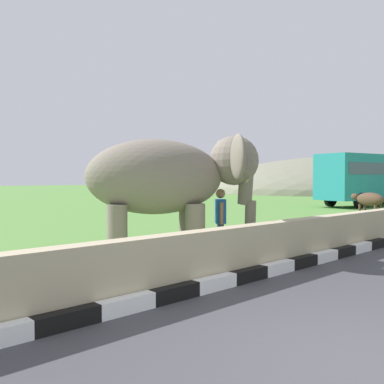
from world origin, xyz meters
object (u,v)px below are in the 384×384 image
at_px(elephant, 171,179).
at_px(bus_teal, 372,176).
at_px(cow_near, 369,200).
at_px(person_handler, 220,219).

distance_m(elephant, bus_teal, 23.42).
relative_size(elephant, cow_near, 2.05).
height_order(elephant, bus_teal, bus_teal).
xyz_separation_m(elephant, person_handler, (1.26, -0.38, -0.97)).
distance_m(elephant, person_handler, 1.63).
bearing_deg(elephant, cow_near, 6.86).
bearing_deg(bus_teal, elephant, -166.63).
bearing_deg(bus_teal, person_handler, -164.92).
bearing_deg(person_handler, elephant, 163.02).
xyz_separation_m(person_handler, cow_near, (12.76, 2.07, -0.06)).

